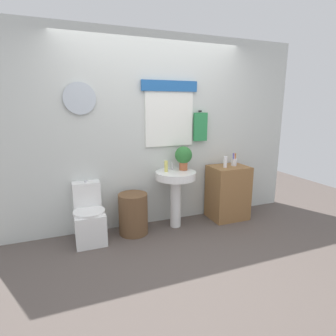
{
  "coord_description": "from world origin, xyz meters",
  "views": [
    {
      "loc": [
        -1.18,
        -2.45,
        1.65
      ],
      "look_at": [
        0.08,
        0.8,
        0.86
      ],
      "focal_mm": 29.17,
      "sensor_mm": 36.0,
      "label": 1
    }
  ],
  "objects_px": {
    "soap_bottle": "(166,166)",
    "lotion_bottle": "(225,162)",
    "pedestal_sink": "(176,185)",
    "potted_plant": "(183,156)",
    "toothbrush_cup": "(234,162)",
    "wooden_cabinet": "(228,192)",
    "laundry_hamper": "(133,214)",
    "toilet": "(89,218)"
  },
  "relations": [
    {
      "from": "soap_bottle",
      "to": "lotion_bottle",
      "type": "bearing_deg",
      "value": -5.9
    },
    {
      "from": "pedestal_sink",
      "to": "potted_plant",
      "type": "height_order",
      "value": "potted_plant"
    },
    {
      "from": "toothbrush_cup",
      "to": "wooden_cabinet",
      "type": "bearing_deg",
      "value": -168.2
    },
    {
      "from": "pedestal_sink",
      "to": "lotion_bottle",
      "type": "distance_m",
      "value": 0.8
    },
    {
      "from": "toothbrush_cup",
      "to": "laundry_hamper",
      "type": "bearing_deg",
      "value": -179.26
    },
    {
      "from": "toilet",
      "to": "toothbrush_cup",
      "type": "height_order",
      "value": "toothbrush_cup"
    },
    {
      "from": "soap_bottle",
      "to": "toothbrush_cup",
      "type": "relative_size",
      "value": 0.81
    },
    {
      "from": "laundry_hamper",
      "to": "soap_bottle",
      "type": "relative_size",
      "value": 3.63
    },
    {
      "from": "toilet",
      "to": "toothbrush_cup",
      "type": "xyz_separation_m",
      "value": [
        2.1,
        -0.01,
        0.57
      ]
    },
    {
      "from": "lotion_bottle",
      "to": "toothbrush_cup",
      "type": "height_order",
      "value": "toothbrush_cup"
    },
    {
      "from": "pedestal_sink",
      "to": "potted_plant",
      "type": "distance_m",
      "value": 0.41
    },
    {
      "from": "laundry_hamper",
      "to": "potted_plant",
      "type": "xyz_separation_m",
      "value": [
        0.74,
        0.06,
        0.71
      ]
    },
    {
      "from": "potted_plant",
      "to": "lotion_bottle",
      "type": "height_order",
      "value": "potted_plant"
    },
    {
      "from": "laundry_hamper",
      "to": "toothbrush_cup",
      "type": "bearing_deg",
      "value": 0.74
    },
    {
      "from": "laundry_hamper",
      "to": "pedestal_sink",
      "type": "xyz_separation_m",
      "value": [
        0.6,
        -0.0,
        0.33
      ]
    },
    {
      "from": "laundry_hamper",
      "to": "wooden_cabinet",
      "type": "bearing_deg",
      "value": 0.0
    },
    {
      "from": "pedestal_sink",
      "to": "toothbrush_cup",
      "type": "xyz_separation_m",
      "value": [
        0.94,
        0.02,
        0.24
      ]
    },
    {
      "from": "toilet",
      "to": "laundry_hamper",
      "type": "xyz_separation_m",
      "value": [
        0.56,
        -0.03,
        -0.01
      ]
    },
    {
      "from": "toilet",
      "to": "soap_bottle",
      "type": "bearing_deg",
      "value": 0.9
    },
    {
      "from": "wooden_cabinet",
      "to": "soap_bottle",
      "type": "distance_m",
      "value": 1.07
    },
    {
      "from": "pedestal_sink",
      "to": "soap_bottle",
      "type": "distance_m",
      "value": 0.29
    },
    {
      "from": "laundry_hamper",
      "to": "toothbrush_cup",
      "type": "relative_size",
      "value": 2.93
    },
    {
      "from": "laundry_hamper",
      "to": "wooden_cabinet",
      "type": "xyz_separation_m",
      "value": [
        1.45,
        0.0,
        0.13
      ]
    },
    {
      "from": "laundry_hamper",
      "to": "potted_plant",
      "type": "height_order",
      "value": "potted_plant"
    },
    {
      "from": "laundry_hamper",
      "to": "soap_bottle",
      "type": "height_order",
      "value": "soap_bottle"
    },
    {
      "from": "lotion_bottle",
      "to": "toothbrush_cup",
      "type": "bearing_deg",
      "value": 17.49
    },
    {
      "from": "toilet",
      "to": "pedestal_sink",
      "type": "bearing_deg",
      "value": -1.66
    },
    {
      "from": "laundry_hamper",
      "to": "pedestal_sink",
      "type": "distance_m",
      "value": 0.69
    },
    {
      "from": "toilet",
      "to": "lotion_bottle",
      "type": "xyz_separation_m",
      "value": [
        1.91,
        -0.07,
        0.59
      ]
    },
    {
      "from": "wooden_cabinet",
      "to": "soap_bottle",
      "type": "relative_size",
      "value": 5.31
    },
    {
      "from": "lotion_bottle",
      "to": "toothbrush_cup",
      "type": "distance_m",
      "value": 0.2
    },
    {
      "from": "potted_plant",
      "to": "lotion_bottle",
      "type": "xyz_separation_m",
      "value": [
        0.61,
        -0.1,
        -0.11
      ]
    },
    {
      "from": "laundry_hamper",
      "to": "wooden_cabinet",
      "type": "height_order",
      "value": "wooden_cabinet"
    },
    {
      "from": "wooden_cabinet",
      "to": "soap_bottle",
      "type": "bearing_deg",
      "value": 177.04
    },
    {
      "from": "toilet",
      "to": "pedestal_sink",
      "type": "xyz_separation_m",
      "value": [
        1.16,
        -0.03,
        0.32
      ]
    },
    {
      "from": "soap_bottle",
      "to": "toothbrush_cup",
      "type": "xyz_separation_m",
      "value": [
        1.06,
        -0.03,
        -0.01
      ]
    },
    {
      "from": "toilet",
      "to": "lotion_bottle",
      "type": "relative_size",
      "value": 4.61
    },
    {
      "from": "toilet",
      "to": "toothbrush_cup",
      "type": "bearing_deg",
      "value": -0.38
    },
    {
      "from": "soap_bottle",
      "to": "potted_plant",
      "type": "height_order",
      "value": "potted_plant"
    },
    {
      "from": "toilet",
      "to": "wooden_cabinet",
      "type": "bearing_deg",
      "value": -0.96
    },
    {
      "from": "laundry_hamper",
      "to": "potted_plant",
      "type": "bearing_deg",
      "value": 4.62
    },
    {
      "from": "pedestal_sink",
      "to": "soap_bottle",
      "type": "relative_size",
      "value": 5.27
    }
  ]
}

